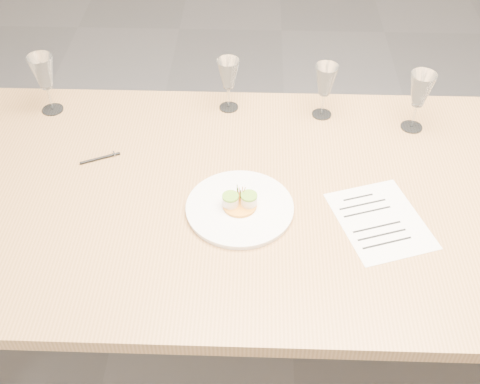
{
  "coord_description": "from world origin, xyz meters",
  "views": [
    {
      "loc": [
        -0.15,
        -1.23,
        1.92
      ],
      "look_at": [
        -0.19,
        -0.05,
        0.8
      ],
      "focal_mm": 45.0,
      "sensor_mm": 36.0,
      "label": 1
    }
  ],
  "objects_px": {
    "recipe_sheet": "(380,221)",
    "ballpoint_pen": "(100,158)",
    "dining_table": "(307,211)",
    "dinner_plate": "(240,207)",
    "wine_glass_2": "(325,82)",
    "wine_glass_3": "(420,91)",
    "wine_glass_0": "(43,74)",
    "wine_glass_1": "(228,75)"
  },
  "relations": [
    {
      "from": "recipe_sheet",
      "to": "wine_glass_2",
      "type": "distance_m",
      "value": 0.51
    },
    {
      "from": "dinner_plate",
      "to": "wine_glass_3",
      "type": "distance_m",
      "value": 0.68
    },
    {
      "from": "wine_glass_0",
      "to": "wine_glass_2",
      "type": "bearing_deg",
      "value": 0.16
    },
    {
      "from": "dining_table",
      "to": "wine_glass_3",
      "type": "relative_size",
      "value": 12.17
    },
    {
      "from": "dining_table",
      "to": "wine_glass_0",
      "type": "height_order",
      "value": "wine_glass_0"
    },
    {
      "from": "wine_glass_2",
      "to": "dinner_plate",
      "type": "bearing_deg",
      "value": -119.37
    },
    {
      "from": "recipe_sheet",
      "to": "ballpoint_pen",
      "type": "xyz_separation_m",
      "value": [
        -0.8,
        0.23,
        0.0
      ]
    },
    {
      "from": "wine_glass_1",
      "to": "wine_glass_2",
      "type": "distance_m",
      "value": 0.31
    },
    {
      "from": "wine_glass_1",
      "to": "wine_glass_3",
      "type": "height_order",
      "value": "wine_glass_3"
    },
    {
      "from": "ballpoint_pen",
      "to": "wine_glass_1",
      "type": "relative_size",
      "value": 0.64
    },
    {
      "from": "dinner_plate",
      "to": "recipe_sheet",
      "type": "distance_m",
      "value": 0.38
    },
    {
      "from": "dinner_plate",
      "to": "wine_glass_1",
      "type": "distance_m",
      "value": 0.5
    },
    {
      "from": "ballpoint_pen",
      "to": "wine_glass_0",
      "type": "height_order",
      "value": "wine_glass_0"
    },
    {
      "from": "recipe_sheet",
      "to": "wine_glass_2",
      "type": "bearing_deg",
      "value": 86.34
    },
    {
      "from": "wine_glass_2",
      "to": "recipe_sheet",
      "type": "bearing_deg",
      "value": -75.28
    },
    {
      "from": "dinner_plate",
      "to": "wine_glass_1",
      "type": "bearing_deg",
      "value": 96.27
    },
    {
      "from": "dinner_plate",
      "to": "recipe_sheet",
      "type": "bearing_deg",
      "value": -4.14
    },
    {
      "from": "ballpoint_pen",
      "to": "wine_glass_0",
      "type": "bearing_deg",
      "value": 105.45
    },
    {
      "from": "wine_glass_0",
      "to": "wine_glass_1",
      "type": "relative_size",
      "value": 1.11
    },
    {
      "from": "wine_glass_1",
      "to": "wine_glass_2",
      "type": "bearing_deg",
      "value": -5.5
    },
    {
      "from": "ballpoint_pen",
      "to": "wine_glass_1",
      "type": "height_order",
      "value": "wine_glass_1"
    },
    {
      "from": "recipe_sheet",
      "to": "wine_glass_3",
      "type": "height_order",
      "value": "wine_glass_3"
    },
    {
      "from": "dining_table",
      "to": "wine_glass_1",
      "type": "distance_m",
      "value": 0.51
    },
    {
      "from": "wine_glass_2",
      "to": "wine_glass_1",
      "type": "bearing_deg",
      "value": 174.5
    },
    {
      "from": "recipe_sheet",
      "to": "wine_glass_0",
      "type": "xyz_separation_m",
      "value": [
        -1.01,
        0.48,
        0.14
      ]
    },
    {
      "from": "ballpoint_pen",
      "to": "dining_table",
      "type": "bearing_deg",
      "value": -36.88
    },
    {
      "from": "dining_table",
      "to": "dinner_plate",
      "type": "relative_size",
      "value": 8.13
    },
    {
      "from": "dining_table",
      "to": "wine_glass_0",
      "type": "xyz_separation_m",
      "value": [
        -0.83,
        0.38,
        0.21
      ]
    },
    {
      "from": "dinner_plate",
      "to": "wine_glass_0",
      "type": "distance_m",
      "value": 0.79
    },
    {
      "from": "dining_table",
      "to": "wine_glass_1",
      "type": "bearing_deg",
      "value": 120.9
    },
    {
      "from": "recipe_sheet",
      "to": "wine_glass_0",
      "type": "distance_m",
      "value": 1.13
    },
    {
      "from": "wine_glass_0",
      "to": "ballpoint_pen",
      "type": "bearing_deg",
      "value": -49.67
    },
    {
      "from": "ballpoint_pen",
      "to": "dinner_plate",
      "type": "bearing_deg",
      "value": -50.3
    },
    {
      "from": "ballpoint_pen",
      "to": "wine_glass_1",
      "type": "xyz_separation_m",
      "value": [
        0.37,
        0.28,
        0.12
      ]
    },
    {
      "from": "dining_table",
      "to": "ballpoint_pen",
      "type": "distance_m",
      "value": 0.64
    },
    {
      "from": "dinner_plate",
      "to": "wine_glass_2",
      "type": "height_order",
      "value": "wine_glass_2"
    },
    {
      "from": "ballpoint_pen",
      "to": "wine_glass_2",
      "type": "relative_size",
      "value": 0.63
    },
    {
      "from": "wine_glass_0",
      "to": "wine_glass_3",
      "type": "relative_size",
      "value": 1.02
    },
    {
      "from": "dining_table",
      "to": "ballpoint_pen",
      "type": "xyz_separation_m",
      "value": [
        -0.62,
        0.13,
        0.07
      ]
    },
    {
      "from": "wine_glass_3",
      "to": "wine_glass_1",
      "type": "bearing_deg",
      "value": 171.47
    },
    {
      "from": "wine_glass_2",
      "to": "wine_glass_3",
      "type": "bearing_deg",
      "value": -11.76
    },
    {
      "from": "recipe_sheet",
      "to": "ballpoint_pen",
      "type": "bearing_deg",
      "value": 145.67
    }
  ]
}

